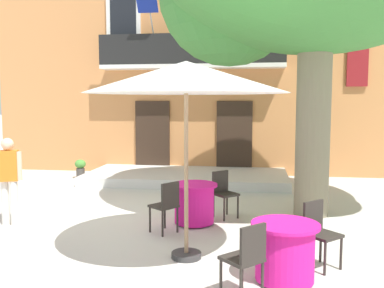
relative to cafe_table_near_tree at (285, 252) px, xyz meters
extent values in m
plane|color=beige|center=(-3.26, 2.89, -0.39)|extent=(120.00, 120.00, 0.00)
cube|color=#CC844C|center=(-2.29, 9.89, 3.36)|extent=(13.00, 4.00, 7.50)
cube|color=#332319|center=(-3.59, 7.86, 0.76)|extent=(1.10, 0.08, 2.30)
cube|color=#332319|center=(-0.99, 7.86, 0.76)|extent=(1.10, 0.08, 2.30)
cube|color=silver|center=(-4.49, 7.85, 4.26)|extent=(1.10, 0.08, 1.90)
cube|color=black|center=(-4.49, 7.82, 4.26)|extent=(0.84, 0.04, 1.60)
cube|color=silver|center=(-2.29, 7.85, 4.26)|extent=(1.10, 0.08, 1.90)
cube|color=black|center=(-2.29, 7.82, 4.26)|extent=(0.84, 0.04, 1.60)
cube|color=silver|center=(-0.09, 7.85, 4.26)|extent=(1.10, 0.08, 1.90)
cube|color=black|center=(-0.09, 7.82, 4.26)|extent=(0.84, 0.04, 1.60)
cube|color=silver|center=(-2.29, 7.56, 2.95)|extent=(5.60, 0.65, 0.12)
cube|color=black|center=(-2.29, 7.27, 3.46)|extent=(5.60, 0.06, 0.90)
cylinder|color=#B2B2B7|center=(-3.49, 7.39, 4.36)|extent=(0.04, 0.95, 1.33)
cube|color=#192D9E|center=(-3.49, 6.94, 4.66)|extent=(0.60, 0.29, 0.38)
cylinder|color=#B2B2B7|center=(-1.09, 7.39, 4.36)|extent=(0.04, 0.95, 1.33)
cube|color=white|center=(-1.09, 6.94, 4.66)|extent=(0.60, 0.29, 0.38)
cylinder|color=#995638|center=(-4.59, 7.59, 3.17)|extent=(0.35, 0.35, 0.32)
ellipsoid|color=#38843D|center=(-4.59, 7.59, 3.48)|extent=(0.45, 0.45, 0.30)
cylinder|color=#47423D|center=(-3.44, 7.59, 3.17)|extent=(0.27, 0.27, 0.32)
ellipsoid|color=#4C8E38|center=(-3.44, 7.59, 3.52)|extent=(0.35, 0.35, 0.38)
cylinder|color=slate|center=(-2.29, 7.59, 3.17)|extent=(0.31, 0.31, 0.33)
ellipsoid|color=#4C8E38|center=(-2.29, 7.59, 3.52)|extent=(0.41, 0.41, 0.36)
cylinder|color=#995638|center=(-1.14, 7.59, 3.15)|extent=(0.25, 0.25, 0.28)
ellipsoid|color=#38843D|center=(-1.14, 7.59, 3.49)|extent=(0.33, 0.33, 0.41)
cylinder|color=#995638|center=(0.01, 7.59, 3.16)|extent=(0.25, 0.25, 0.30)
ellipsoid|color=#2D7533|center=(0.01, 7.59, 3.55)|extent=(0.32, 0.32, 0.49)
cube|color=maroon|center=(2.58, 7.83, 3.73)|extent=(0.60, 0.06, 2.80)
cube|color=silver|center=(-2.29, 6.61, -0.27)|extent=(5.70, 2.56, 0.25)
cylinder|color=#7F755B|center=(0.76, 3.36, 1.29)|extent=(0.67, 0.67, 3.36)
cylinder|color=#DB1984|center=(0.00, 0.00, -0.02)|extent=(0.74, 0.74, 0.68)
cylinder|color=#DB1984|center=(0.00, 0.00, 0.35)|extent=(0.86, 0.86, 0.04)
cylinder|color=#2D2823|center=(0.00, 0.00, -0.38)|extent=(0.44, 0.44, 0.03)
cylinder|color=#2D2823|center=(0.79, 0.50, -0.17)|extent=(0.04, 0.04, 0.45)
cylinder|color=#2D2823|center=(0.54, 0.27, -0.17)|extent=(0.04, 0.04, 0.45)
cylinder|color=#2D2823|center=(0.56, 0.75, -0.17)|extent=(0.04, 0.04, 0.45)
cylinder|color=#2D2823|center=(0.31, 0.52, -0.17)|extent=(0.04, 0.04, 0.45)
cube|color=#2D2823|center=(0.55, 0.51, 0.08)|extent=(0.57, 0.57, 0.04)
cube|color=#2D2823|center=(0.43, 0.64, 0.31)|extent=(0.31, 0.29, 0.42)
cylinder|color=#2D2823|center=(-0.77, -0.53, -0.17)|extent=(0.04, 0.04, 0.45)
cylinder|color=#2D2823|center=(-0.53, -0.29, -0.17)|extent=(0.04, 0.04, 0.45)
cylinder|color=#2D2823|center=(-0.53, -0.77, -0.17)|extent=(0.04, 0.04, 0.45)
cylinder|color=#2D2823|center=(-0.29, -0.53, -0.17)|extent=(0.04, 0.04, 0.45)
cube|color=#2D2823|center=(-0.53, -0.53, 0.08)|extent=(0.57, 0.57, 0.04)
cube|color=#2D2823|center=(-0.40, -0.66, 0.31)|extent=(0.30, 0.30, 0.42)
cylinder|color=#DB1984|center=(-1.49, 2.38, -0.02)|extent=(0.74, 0.74, 0.68)
cylinder|color=#DB1984|center=(-1.49, 2.38, 0.35)|extent=(0.86, 0.86, 0.04)
cylinder|color=#2D2823|center=(-1.49, 2.38, -0.38)|extent=(0.44, 0.44, 0.03)
cylinder|color=#2D2823|center=(-2.18, 1.75, -0.17)|extent=(0.04, 0.04, 0.45)
cylinder|color=#2D2823|center=(-1.98, 2.02, -0.17)|extent=(0.04, 0.04, 0.45)
cylinder|color=#2D2823|center=(-1.92, 1.54, -0.17)|extent=(0.04, 0.04, 0.45)
cylinder|color=#2D2823|center=(-1.71, 1.81, -0.17)|extent=(0.04, 0.04, 0.45)
cube|color=#2D2823|center=(-1.95, 1.78, 0.08)|extent=(0.56, 0.56, 0.04)
cube|color=#2D2823|center=(-1.80, 1.67, 0.31)|extent=(0.26, 0.33, 0.42)
cylinder|color=#2D2823|center=(-0.69, 2.87, -0.17)|extent=(0.04, 0.04, 0.45)
cylinder|color=#2D2823|center=(-0.95, 2.64, -0.17)|extent=(0.04, 0.04, 0.45)
cylinder|color=#2D2823|center=(-0.92, 3.12, -0.17)|extent=(0.04, 0.04, 0.45)
cylinder|color=#2D2823|center=(-1.17, 2.89, -0.17)|extent=(0.04, 0.04, 0.45)
cube|color=#2D2823|center=(-0.93, 2.88, 0.08)|extent=(0.57, 0.57, 0.04)
cube|color=#2D2823|center=(-1.06, 3.02, 0.31)|extent=(0.31, 0.29, 0.42)
cylinder|color=#997A56|center=(-1.36, 0.63, 0.88)|extent=(0.06, 0.06, 2.55)
cylinder|color=#333333|center=(-1.36, 0.63, -0.35)|extent=(0.44, 0.44, 0.08)
cone|color=white|center=(-1.36, 0.63, 2.23)|extent=(2.90, 2.90, 0.45)
cylinder|color=#47423D|center=(-5.50, 6.56, -0.24)|extent=(0.25, 0.25, 0.31)
ellipsoid|color=#4C8E38|center=(-5.50, 6.56, 0.05)|extent=(0.32, 0.32, 0.26)
cylinder|color=silver|center=(-4.95, 1.82, 0.02)|extent=(0.14, 0.14, 0.83)
cylinder|color=silver|center=(-4.77, 1.82, 0.02)|extent=(0.14, 0.14, 0.83)
cube|color=orange|center=(-4.86, 1.82, 0.72)|extent=(0.40, 0.32, 0.56)
sphere|color=beige|center=(-4.86, 1.82, 1.12)|extent=(0.22, 0.22, 0.22)
cylinder|color=beige|center=(-4.64, 1.82, 0.72)|extent=(0.09, 0.09, 0.52)
camera|label=1|loc=(-0.42, -5.32, 1.89)|focal=39.72mm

